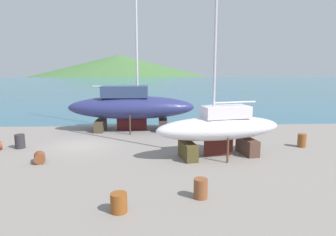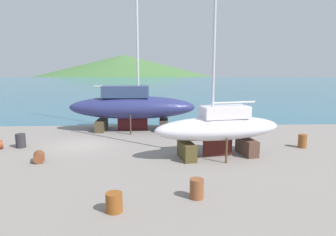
# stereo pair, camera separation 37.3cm
# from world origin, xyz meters

# --- Properties ---
(ground_plane) EXTENTS (44.72, 44.72, 0.00)m
(ground_plane) POSITION_xyz_m (0.00, -4.42, 0.00)
(ground_plane) COLOR gray
(sea_water) EXTENTS (170.93, 107.48, 0.01)m
(sea_water) POSITION_xyz_m (0.00, 60.50, 0.00)
(sea_water) COLOR #346C86
(sea_water) RESTS_ON ground
(headland_hill) EXTENTS (178.51, 178.51, 21.79)m
(headland_hill) POSITION_xyz_m (-14.64, 157.61, 0.00)
(headland_hill) COLOR #4A763E
(headland_hill) RESTS_ON ground
(sailboat_far_slipway) EXTENTS (8.12, 3.87, 13.72)m
(sailboat_far_slipway) POSITION_xyz_m (8.89, -3.05, 1.79)
(sailboat_far_slipway) COLOR #4D4121
(sailboat_far_slipway) RESTS_ON ground
(sailboat_mid_port) EXTENTS (10.61, 3.38, 16.87)m
(sailboat_mid_port) POSITION_xyz_m (3.03, 4.69, 2.08)
(sailboat_mid_port) COLOR #42332D
(sailboat_mid_port) RESTS_ON ground
(worker) EXTENTS (0.48, 0.49, 1.64)m
(worker) POSITION_xyz_m (10.45, 2.01, 0.85)
(worker) COLOR maroon
(worker) RESTS_ON ground
(barrel_tipped_left) EXTENTS (0.85, 0.98, 0.61)m
(barrel_tipped_left) POSITION_xyz_m (-1.59, -3.81, 0.30)
(barrel_tipped_left) COLOR brown
(barrel_tipped_left) RESTS_ON ground
(barrel_blue_faded) EXTENTS (0.72, 0.72, 0.84)m
(barrel_blue_faded) POSITION_xyz_m (6.87, -8.90, 0.42)
(barrel_blue_faded) COLOR brown
(barrel_blue_faded) RESTS_ON ground
(barrel_ochre) EXTENTS (0.73, 0.73, 0.75)m
(barrel_ochre) POSITION_xyz_m (3.59, -10.00, 0.38)
(barrel_ochre) COLOR brown
(barrel_ochre) RESTS_ON ground
(barrel_tipped_center) EXTENTS (0.77, 0.77, 0.94)m
(barrel_tipped_center) POSITION_xyz_m (-4.02, -0.60, 0.47)
(barrel_tipped_center) COLOR #302D32
(barrel_tipped_center) RESTS_ON ground
(barrel_tipped_right) EXTENTS (0.79, 0.79, 0.91)m
(barrel_tipped_right) POSITION_xyz_m (14.97, -1.20, 0.45)
(barrel_tipped_right) COLOR brown
(barrel_tipped_right) RESTS_ON ground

